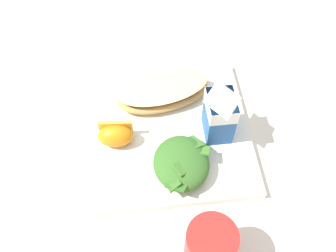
% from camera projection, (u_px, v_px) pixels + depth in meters
% --- Properties ---
extents(ground, '(3.00, 3.00, 0.00)m').
position_uv_depth(ground, '(168.00, 134.00, 0.68)').
color(ground, beige).
extents(white_plate, '(0.28, 0.28, 0.02)m').
position_uv_depth(white_plate, '(168.00, 132.00, 0.67)').
color(white_plate, white).
rests_on(white_plate, ground).
extents(cheesy_pizza_bread, '(0.11, 0.18, 0.04)m').
position_uv_depth(cheesy_pizza_bread, '(162.00, 92.00, 0.69)').
color(cheesy_pizza_bread, tan).
rests_on(cheesy_pizza_bread, white_plate).
extents(green_salad_pile, '(0.11, 0.10, 0.04)m').
position_uv_depth(green_salad_pile, '(181.00, 163.00, 0.61)').
color(green_salad_pile, '#336023').
rests_on(green_salad_pile, white_plate).
extents(milk_carton, '(0.06, 0.05, 0.11)m').
position_uv_depth(milk_carton, '(220.00, 111.00, 0.62)').
color(milk_carton, '#23569E').
rests_on(milk_carton, white_plate).
extents(orange_wedge_front, '(0.04, 0.06, 0.04)m').
position_uv_depth(orange_wedge_front, '(116.00, 135.00, 0.64)').
color(orange_wedge_front, orange).
rests_on(orange_wedge_front, white_plate).
extents(paper_napkin, '(0.14, 0.14, 0.00)m').
position_uv_depth(paper_napkin, '(183.00, 36.00, 0.81)').
color(paper_napkin, white).
rests_on(paper_napkin, ground).
extents(drinking_red_cup, '(0.07, 0.07, 0.09)m').
position_uv_depth(drinking_red_cup, '(210.00, 247.00, 0.52)').
color(drinking_red_cup, red).
rests_on(drinking_red_cup, ground).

